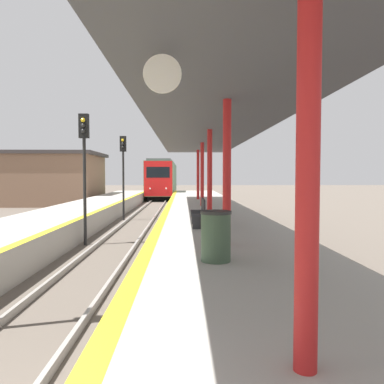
{
  "coord_description": "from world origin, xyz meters",
  "views": [
    {
      "loc": [
        2.47,
        -1.9,
        2.63
      ],
      "look_at": [
        2.98,
        20.11,
        1.65
      ],
      "focal_mm": 35.0,
      "sensor_mm": 36.0,
      "label": 1
    }
  ],
  "objects_px": {
    "train": "(163,179)",
    "bench": "(199,212)",
    "signal_mid": "(84,154)",
    "signal_far": "(123,162)",
    "trash_bin": "(216,236)"
  },
  "relations": [
    {
      "from": "train",
      "to": "bench",
      "type": "relative_size",
      "value": 12.84
    },
    {
      "from": "signal_mid",
      "to": "bench",
      "type": "xyz_separation_m",
      "value": [
        4.25,
        -1.76,
        -1.99
      ]
    },
    {
      "from": "train",
      "to": "signal_far",
      "type": "relative_size",
      "value": 4.13
    },
    {
      "from": "signal_far",
      "to": "bench",
      "type": "bearing_deg",
      "value": -67.15
    },
    {
      "from": "signal_mid",
      "to": "bench",
      "type": "bearing_deg",
      "value": -22.53
    },
    {
      "from": "signal_far",
      "to": "trash_bin",
      "type": "distance_m",
      "value": 15.39
    },
    {
      "from": "signal_far",
      "to": "trash_bin",
      "type": "height_order",
      "value": "signal_far"
    },
    {
      "from": "trash_bin",
      "to": "train",
      "type": "bearing_deg",
      "value": 94.5
    },
    {
      "from": "trash_bin",
      "to": "signal_far",
      "type": "bearing_deg",
      "value": 105.78
    },
    {
      "from": "signal_far",
      "to": "signal_mid",
      "type": "bearing_deg",
      "value": -91.46
    },
    {
      "from": "bench",
      "to": "train",
      "type": "bearing_deg",
      "value": 94.99
    },
    {
      "from": "signal_far",
      "to": "trash_bin",
      "type": "relative_size",
      "value": 4.95
    },
    {
      "from": "signal_far",
      "to": "trash_bin",
      "type": "xyz_separation_m",
      "value": [
        4.15,
        -14.69,
        -1.98
      ]
    },
    {
      "from": "signal_mid",
      "to": "trash_bin",
      "type": "relative_size",
      "value": 4.95
    },
    {
      "from": "signal_mid",
      "to": "bench",
      "type": "relative_size",
      "value": 3.11
    }
  ]
}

